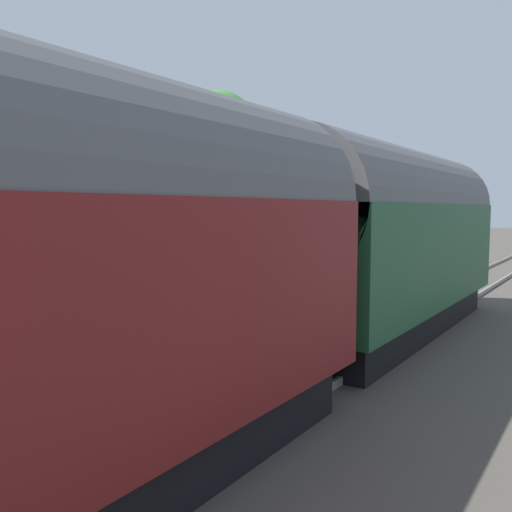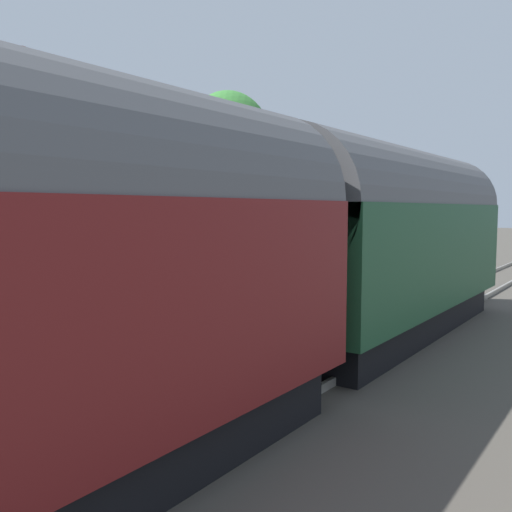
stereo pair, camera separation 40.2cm
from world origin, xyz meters
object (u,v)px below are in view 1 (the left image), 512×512
(train, at_px, (294,250))
(tree_behind_building, at_px, (133,182))
(lamp_post_platform, at_px, (312,189))
(station_sign_board, at_px, (382,233))
(planter_bench_right, at_px, (197,286))
(station_building, at_px, (95,235))
(tree_far_left, at_px, (220,144))
(bench_by_lamp, at_px, (296,258))
(planter_corner_building, at_px, (316,258))
(planter_bench_left, at_px, (277,258))

(train, distance_m, tree_behind_building, 21.80)
(lamp_post_platform, xyz_separation_m, station_sign_board, (5.96, 0.18, -1.44))
(train, bearing_deg, planter_bench_right, 76.25)
(station_building, height_order, tree_far_left, tree_far_left)
(bench_by_lamp, distance_m, station_sign_board, 4.50)
(train, distance_m, planter_corner_building, 7.90)
(planter_corner_building, xyz_separation_m, station_sign_board, (4.60, -0.39, 0.63))
(planter_bench_left, relative_size, planter_corner_building, 0.87)
(station_sign_board, bearing_deg, train, -166.10)
(planter_bench_right, bearing_deg, bench_by_lamp, 13.08)
(station_building, bearing_deg, station_sign_board, -12.39)
(lamp_post_platform, height_order, station_sign_board, lamp_post_platform)
(station_building, relative_size, planter_bench_left, 6.28)
(train, relative_size, lamp_post_platform, 4.87)
(station_building, bearing_deg, tree_behind_building, 43.76)
(planter_bench_right, height_order, lamp_post_platform, lamp_post_platform)
(bench_by_lamp, bearing_deg, station_sign_board, -16.88)
(bench_by_lamp, distance_m, planter_bench_right, 7.03)
(train, xyz_separation_m, planter_bench_left, (7.50, 4.92, -0.93))
(station_building, height_order, station_sign_board, station_building)
(planter_bench_left, distance_m, planter_corner_building, 1.67)
(tree_far_left, bearing_deg, planter_corner_building, -124.51)
(lamp_post_platform, bearing_deg, station_sign_board, 1.72)
(station_building, xyz_separation_m, bench_by_lamp, (7.08, -1.20, -1.01))
(tree_behind_building, bearing_deg, train, -126.65)
(planter_corner_building, xyz_separation_m, lamp_post_platform, (-1.36, -0.57, 2.07))
(station_building, bearing_deg, planter_corner_building, -17.34)
(bench_by_lamp, distance_m, lamp_post_platform, 3.11)
(station_sign_board, bearing_deg, planter_bench_left, 154.56)
(train, distance_m, lamp_post_platform, 6.50)
(train, relative_size, planter_bench_right, 19.82)
(station_building, distance_m, tree_far_left, 13.94)
(train, xyz_separation_m, planter_bench_right, (0.64, 2.60, -0.87))
(station_building, bearing_deg, tree_far_left, 25.49)
(planter_corner_building, relative_size, tree_far_left, 0.13)
(bench_by_lamp, height_order, tree_far_left, tree_far_left)
(train, bearing_deg, station_building, 85.71)
(bench_by_lamp, bearing_deg, train, -150.73)
(bench_by_lamp, distance_m, tree_far_left, 9.80)
(planter_bench_left, relative_size, station_sign_board, 0.58)
(station_building, xyz_separation_m, station_sign_board, (11.33, -2.49, -0.30))
(tree_far_left, bearing_deg, planter_bench_left, -128.92)
(planter_bench_left, bearing_deg, lamp_post_platform, -128.26)
(bench_by_lamp, xyz_separation_m, planter_bench_right, (-6.84, -1.59, 0.05))
(lamp_post_platform, bearing_deg, tree_far_left, 51.25)
(planter_bench_right, xyz_separation_m, station_sign_board, (11.09, 0.30, 0.66))
(planter_corner_building, bearing_deg, planter_bench_left, 77.30)
(planter_bench_right, relative_size, tree_far_left, 0.11)
(train, bearing_deg, planter_bench_left, 33.24)
(bench_by_lamp, height_order, planter_bench_right, planter_bench_right)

